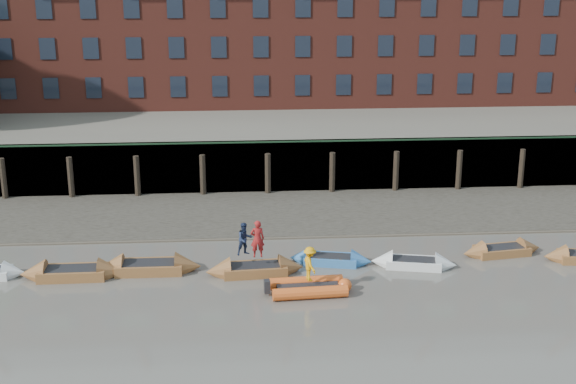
{
  "coord_description": "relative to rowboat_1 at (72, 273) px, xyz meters",
  "views": [
    {
      "loc": [
        -3.98,
        -25.68,
        15.14
      ],
      "look_at": [
        -1.42,
        12.0,
        3.2
      ],
      "focal_mm": 50.0,
      "sensor_mm": 36.0,
      "label": 1
    }
  ],
  "objects": [
    {
      "name": "ground",
      "position": [
        11.7,
        -9.48,
        -0.25
      ],
      "size": [
        220.0,
        220.0,
        0.0
      ],
      "primitive_type": "plane",
      "color": "#5D5850",
      "rests_on": "ground"
    },
    {
      "name": "foreshore",
      "position": [
        11.7,
        8.52,
        -0.25
      ],
      "size": [
        110.0,
        8.0,
        0.5
      ],
      "primitive_type": "cube",
      "color": "#3D382F",
      "rests_on": "ground"
    },
    {
      "name": "mud_band",
      "position": [
        11.7,
        5.12,
        -0.25
      ],
      "size": [
        110.0,
        1.6,
        0.1
      ],
      "primitive_type": "cube",
      "color": "#4C4336",
      "rests_on": "ground"
    },
    {
      "name": "river_wall",
      "position": [
        11.7,
        12.9,
        1.35
      ],
      "size": [
        110.0,
        1.23,
        3.3
      ],
      "color": "#2D2A26",
      "rests_on": "ground"
    },
    {
      "name": "bank_terrace",
      "position": [
        11.7,
        26.52,
        1.35
      ],
      "size": [
        110.0,
        28.0,
        3.2
      ],
      "primitive_type": "cube",
      "color": "#5E594D",
      "rests_on": "ground"
    },
    {
      "name": "rowboat_1",
      "position": [
        0.0,
        0.0,
        0.0
      ],
      "size": [
        4.84,
        1.46,
        1.4
      ],
      "rotation": [
        0.0,
        0.0,
        0.01
      ],
      "color": "brown",
      "rests_on": "ground"
    },
    {
      "name": "rowboat_2",
      "position": [
        3.53,
        0.43,
        0.0
      ],
      "size": [
        4.91,
        1.45,
        1.42
      ],
      "rotation": [
        0.0,
        0.0,
        -0.0
      ],
      "color": "brown",
      "rests_on": "ground"
    },
    {
      "name": "rowboat_3",
      "position": [
        8.53,
        -0.15,
        -0.01
      ],
      "size": [
        4.73,
        1.71,
        1.35
      ],
      "rotation": [
        0.0,
        0.0,
        0.08
      ],
      "color": "brown",
      "rests_on": "ground"
    },
    {
      "name": "rowboat_4",
      "position": [
        12.26,
        0.9,
        -0.04
      ],
      "size": [
        4.15,
        1.95,
        1.16
      ],
      "rotation": [
        0.0,
        0.0,
        -0.2
      ],
      "color": "teal",
      "rests_on": "ground"
    },
    {
      "name": "rowboat_5",
      "position": [
        16.21,
        0.19,
        -0.04
      ],
      "size": [
        4.24,
        2.0,
        1.18
      ],
      "rotation": [
        0.0,
        0.0,
        -0.21
      ],
      "color": "silver",
      "rests_on": "ground"
    },
    {
      "name": "rowboat_6",
      "position": [
        20.98,
        1.47,
        -0.03
      ],
      "size": [
        4.3,
        1.83,
        1.21
      ],
      "rotation": [
        0.0,
        0.0,
        0.15
      ],
      "color": "brown",
      "rests_on": "ground"
    },
    {
      "name": "rib_tender",
      "position": [
        11.0,
        -2.44,
        0.03
      ],
      "size": [
        3.7,
        1.94,
        0.63
      ],
      "rotation": [
        0.0,
        0.0,
        0.07
      ],
      "color": "#D6551C",
      "rests_on": "ground"
    },
    {
      "name": "person_rower_a",
      "position": [
        8.67,
        -0.22,
        1.56
      ],
      "size": [
        0.69,
        0.48,
        1.8
      ],
      "primitive_type": "imported",
      "rotation": [
        0.0,
        0.0,
        3.21
      ],
      "color": "maroon",
      "rests_on": "rowboat_3"
    },
    {
      "name": "person_rower_b",
      "position": [
        8.08,
        0.1,
        1.45
      ],
      "size": [
        0.94,
        0.84,
        1.58
      ],
      "primitive_type": "imported",
      "rotation": [
        0.0,
        0.0,
        0.39
      ],
      "color": "#19233F",
      "rests_on": "rowboat_3"
    },
    {
      "name": "person_rib_crew",
      "position": [
        10.92,
        -2.36,
        1.13
      ],
      "size": [
        0.84,
        1.14,
        1.57
      ],
      "primitive_type": "imported",
      "rotation": [
        0.0,
        0.0,
        1.85
      ],
      "color": "orange",
      "rests_on": "rib_tender"
    }
  ]
}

